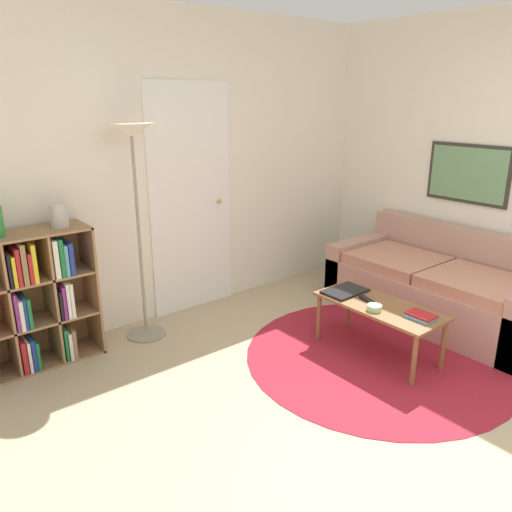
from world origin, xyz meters
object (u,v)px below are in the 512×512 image
bookshelf (23,301)px  floor_lamp (134,163)px  couch (441,287)px  coffee_table (379,310)px  laptop (345,291)px  vase_on_shelf (59,215)px  bowl (374,308)px

bookshelf → floor_lamp: (0.88, -0.08, 0.90)m
couch → coffee_table: couch is taller
bookshelf → coffee_table: (2.12, -1.47, -0.15)m
floor_lamp → laptop: floor_lamp is taller
couch → laptop: couch is taller
bookshelf → vase_on_shelf: size_ratio=5.86×
couch → bowl: (-1.11, -0.13, 0.16)m
floor_lamp → bowl: size_ratio=15.68×
bowl → vase_on_shelf: size_ratio=0.64×
couch → vase_on_shelf: size_ratio=10.91×
couch → bowl: bearing=-173.4°
laptop → bowl: size_ratio=3.19×
bookshelf → couch: size_ratio=0.54×
couch → coffee_table: bearing=-175.2°
vase_on_shelf → bowl: bearing=-42.1°
couch → laptop: (-1.02, 0.24, 0.15)m
bookshelf → coffee_table: 2.59m
floor_lamp → vase_on_shelf: size_ratio=10.00×
bowl → vase_on_shelf: 2.36m
floor_lamp → bowl: 2.07m
floor_lamp → couch: (2.23, -1.31, -1.14)m
laptop → bookshelf: bearing=151.2°
bookshelf → coffee_table: bearing=-34.8°
bowl → laptop: bearing=75.0°
coffee_table → bowl: 0.15m
floor_lamp → coffee_table: floor_lamp is taller
bookshelf → couch: 3.42m
laptop → bowl: 0.38m
couch → vase_on_shelf: (-2.79, 1.39, 0.81)m
coffee_table → vase_on_shelf: bearing=140.7°
couch → laptop: bearing=166.8°
floor_lamp → laptop: size_ratio=4.91×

